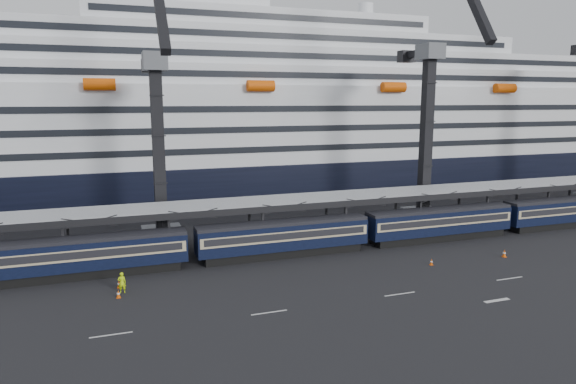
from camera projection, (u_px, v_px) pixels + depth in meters
name	position (u px, v px, depth m)	size (l,w,h in m)	color
ground	(396.00, 277.00, 49.31)	(260.00, 260.00, 0.00)	black
lane_markings	(503.00, 285.00, 47.11)	(111.00, 4.27, 0.02)	beige
train	(312.00, 234.00, 56.70)	(133.05, 3.00, 4.05)	black
canopy	(336.00, 198.00, 61.39)	(130.00, 6.25, 5.53)	gray
cruise_ship	(254.00, 126.00, 89.50)	(214.09, 28.84, 34.00)	black
crane_dark_near	(159.00, 144.00, 57.96)	(4.50, 17.75, 35.08)	#4F5257
crane_dark_mid	(429.00, 126.00, 68.18)	(4.50, 18.24, 39.64)	#4F5257
worker	(122.00, 283.00, 45.07)	(0.69, 0.45, 1.90)	#C3ED0C
traffic_cone_b	(119.00, 284.00, 46.38)	(0.36, 0.36, 0.73)	#DD4F06
traffic_cone_c	(118.00, 294.00, 44.05)	(0.37, 0.37, 0.74)	#DD4F06
traffic_cone_d	(431.00, 262.00, 52.84)	(0.34, 0.34, 0.69)	#DD4F06
traffic_cone_e	(504.00, 253.00, 55.53)	(0.43, 0.43, 0.86)	#DD4F06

